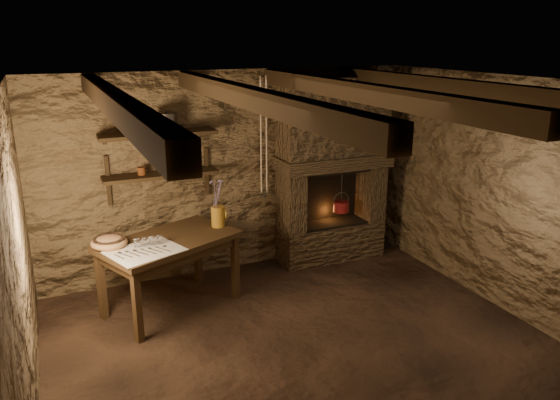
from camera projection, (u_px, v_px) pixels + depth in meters
name	position (u px, v px, depth m)	size (l,w,h in m)	color
floor	(303.00, 346.00, 5.07)	(4.50, 4.50, 0.00)	black
back_wall	(230.00, 173.00, 6.47)	(4.50, 0.04, 2.40)	brown
front_wall	(466.00, 336.00, 2.97)	(4.50, 0.04, 2.40)	brown
left_wall	(19.00, 266.00, 3.86)	(0.04, 4.00, 2.40)	brown
right_wall	(502.00, 195.00, 5.59)	(0.04, 4.00, 2.40)	brown
ceiling	(306.00, 83.00, 4.37)	(4.50, 4.00, 0.04)	black
beam_far_left	(115.00, 103.00, 3.82)	(0.14, 3.95, 0.16)	black
beam_mid_left	(248.00, 97.00, 4.21)	(0.14, 3.95, 0.16)	black
beam_mid_right	(359.00, 92.00, 4.59)	(0.14, 3.95, 0.16)	black
beam_far_right	(454.00, 87.00, 4.98)	(0.14, 3.95, 0.16)	black
shelf_lower	(161.00, 175.00, 5.98)	(1.25, 0.30, 0.04)	black
shelf_upper	(158.00, 134.00, 5.85)	(1.25, 0.30, 0.04)	black
hearth	(332.00, 165.00, 6.74)	(1.43, 0.51, 2.30)	#3E2F1F
work_table	(171.00, 271.00, 5.66)	(1.56, 1.25, 0.78)	#352312
linen_cloth	(145.00, 251.00, 5.23)	(0.65, 0.52, 0.01)	beige
pewter_cutlery_row	(145.00, 251.00, 5.21)	(0.55, 0.21, 0.01)	gray
drinking_glasses	(145.00, 242.00, 5.33)	(0.21, 0.06, 0.08)	white
stoneware_jug	(218.00, 207.00, 5.86)	(0.19, 0.19, 0.52)	#AC7A21
wooden_bowl	(109.00, 243.00, 5.34)	(0.36, 0.36, 0.13)	#996C42
iron_stockpot	(166.00, 123.00, 5.85)	(0.24, 0.24, 0.18)	#2B2926
tin_pan	(127.00, 122.00, 5.78)	(0.23, 0.23, 0.03)	gray
small_kettle	(181.00, 166.00, 6.04)	(0.18, 0.13, 0.19)	gray
rusty_tin	(142.00, 171.00, 5.88)	(0.09, 0.09, 0.09)	#592911
red_pot	(341.00, 206.00, 6.90)	(0.25, 0.25, 0.54)	maroon
hanging_ropes	(264.00, 135.00, 5.49)	(0.08, 0.08, 1.20)	beige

